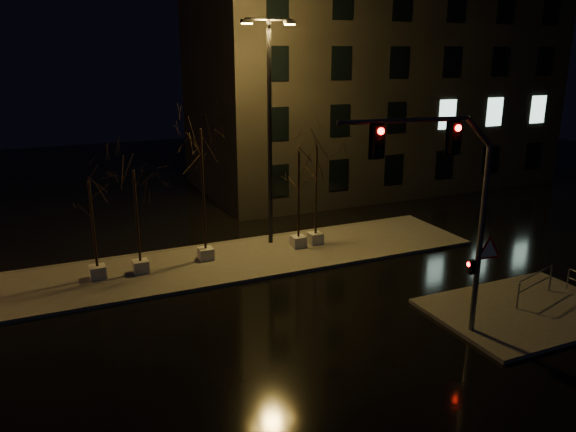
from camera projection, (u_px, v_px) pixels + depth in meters
name	position (u px, v px, depth m)	size (l,w,h in m)	color
ground	(306.00, 311.00, 21.32)	(90.00, 90.00, 0.00)	black
median	(251.00, 258.00, 26.56)	(22.00, 5.00, 0.15)	#494541
sidewalk_corner	(525.00, 310.00, 21.18)	(7.00, 5.00, 0.15)	#494541
building	(373.00, 79.00, 40.44)	(25.00, 12.00, 15.00)	black
tree_0	(91.00, 203.00, 23.08)	(1.80, 1.80, 4.37)	#ADABA1
tree_1	(135.00, 194.00, 23.61)	(1.80, 1.80, 4.70)	#ADABA1
tree_2	(202.00, 159.00, 24.83)	(1.80, 1.80, 6.25)	#ADABA1
tree_3	(299.00, 173.00, 26.78)	(1.80, 1.80, 4.94)	#ADABA1
tree_4	(316.00, 168.00, 27.24)	(1.80, 1.80, 5.08)	#ADABA1
traffic_signal_mast	(452.00, 197.00, 17.88)	(6.03, 0.98, 7.43)	#5C5E64
streetlight_main	(270.00, 119.00, 26.73)	(2.69, 0.42, 10.77)	black
guard_rail_a	(535.00, 282.00, 21.76)	(2.49, 0.75, 1.11)	#5C5E64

